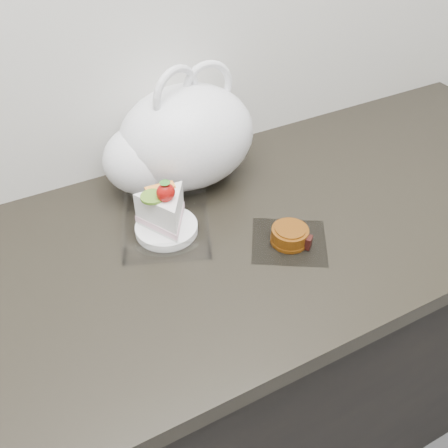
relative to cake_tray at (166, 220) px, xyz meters
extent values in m
cube|color=black|center=(-0.01, -0.06, -0.51)|extent=(2.00, 0.60, 0.86)
cube|color=black|center=(-0.01, -0.06, -0.06)|extent=(2.04, 0.64, 0.04)
cube|color=white|center=(0.00, 0.00, -0.03)|extent=(0.22, 0.22, 0.00)
cylinder|color=white|center=(0.00, 0.00, -0.02)|extent=(0.12, 0.12, 0.02)
ellipsoid|color=red|center=(0.00, -0.01, 0.07)|extent=(0.04, 0.03, 0.04)
cone|color=#2D7223|center=(0.00, -0.01, 0.09)|extent=(0.02, 0.02, 0.01)
cylinder|color=olive|center=(-0.02, 0.00, 0.06)|extent=(0.04, 0.04, 0.01)
cube|color=orange|center=(0.00, 0.02, 0.06)|extent=(0.06, 0.02, 0.01)
cube|color=white|center=(0.20, -0.13, -0.03)|extent=(0.19, 0.19, 0.00)
cylinder|color=brown|center=(0.20, -0.13, -0.02)|extent=(0.09, 0.09, 0.03)
cylinder|color=brown|center=(0.20, -0.13, -0.03)|extent=(0.10, 0.10, 0.01)
cylinder|color=brown|center=(0.20, -0.13, 0.00)|extent=(0.08, 0.08, 0.00)
cube|color=black|center=(0.22, -0.16, -0.02)|extent=(0.03, 0.03, 0.03)
ellipsoid|color=white|center=(0.12, 0.14, 0.08)|extent=(0.34, 0.28, 0.22)
ellipsoid|color=white|center=(0.02, 0.14, 0.05)|extent=(0.20, 0.19, 0.15)
torus|color=white|center=(0.10, 0.14, 0.18)|extent=(0.12, 0.06, 0.12)
torus|color=white|center=(0.17, 0.16, 0.17)|extent=(0.11, 0.02, 0.11)
camera|label=1|loc=(-0.25, -0.71, 0.63)|focal=40.00mm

